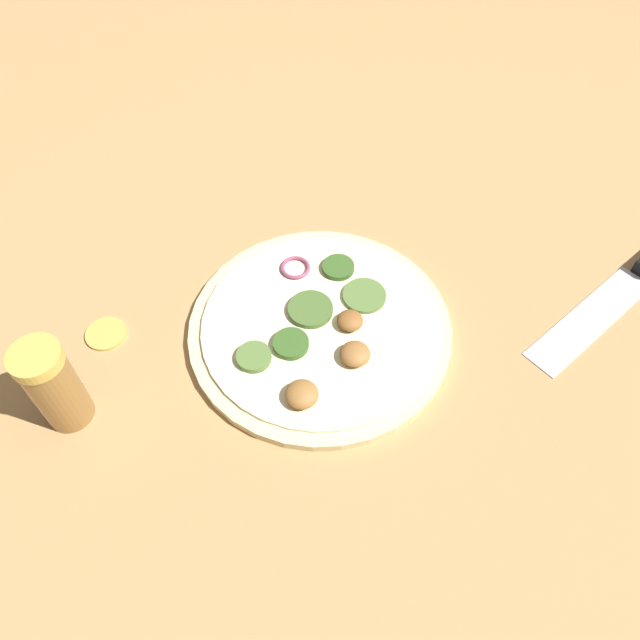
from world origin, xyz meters
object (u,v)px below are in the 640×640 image
object	(u,v)px
knife	(639,274)
pizza	(320,328)
loose_cap	(106,333)
spice_jar	(54,386)

from	to	relation	value
knife	pizza	bearing A→B (deg)	-28.95
pizza	loose_cap	distance (m)	0.23
knife	spice_jar	size ratio (longest dim) A/B	2.67
loose_cap	pizza	bearing A→B (deg)	37.38
knife	loose_cap	world-z (taller)	knife
knife	spice_jar	distance (m)	0.62
pizza	knife	distance (m)	0.37
pizza	spice_jar	distance (m)	0.26
pizza	spice_jar	size ratio (longest dim) A/B	2.67
knife	spice_jar	xyz separation A→B (m)	(-0.38, -0.49, 0.05)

